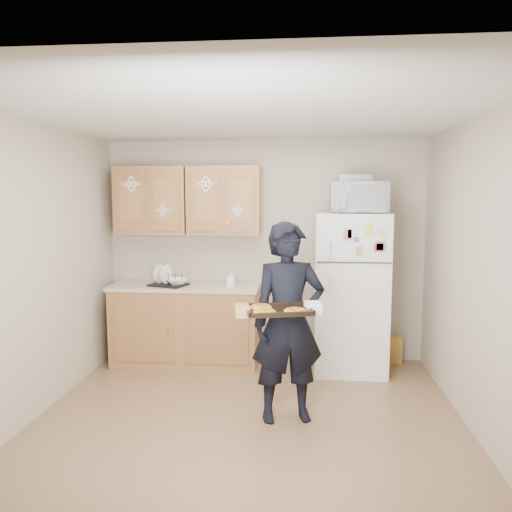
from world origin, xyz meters
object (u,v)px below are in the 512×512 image
Objects in this scene: person at (288,322)px; baking_tray at (278,310)px; refrigerator at (350,292)px; dish_rack at (168,279)px; microwave at (358,197)px.

person reaches higher than baking_tray.
refrigerator is 4.44× the size of dish_rack.
microwave reaches higher than refrigerator.
microwave is (0.75, 1.52, 0.86)m from baking_tray.
refrigerator is at bearing 51.58° from baking_tray.
dish_rack is at bearing 178.75° from microwave.
baking_tray is 1.31× the size of dish_rack.
microwave is at bearing 49.08° from baking_tray.
person is 3.34× the size of baking_tray.
refrigerator reaches higher than dish_rack.
person is (-0.62, -1.28, -0.02)m from refrigerator.
refrigerator is at bearing 138.54° from microwave.
dish_rack is at bearing 115.40° from baking_tray.
refrigerator is 1.72m from baking_tray.
person is at bearing -42.44° from dish_rack.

